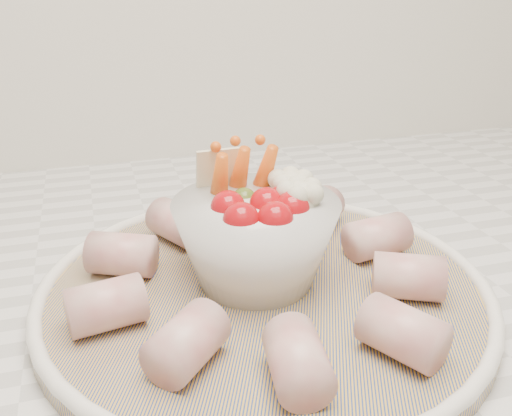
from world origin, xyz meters
name	(u,v)px	position (x,y,z in m)	size (l,w,h in m)	color
serving_platter	(264,289)	(0.08, 1.35, 0.93)	(0.49, 0.49, 0.02)	navy
veggie_bowl	(257,235)	(0.07, 1.36, 0.98)	(0.14, 0.14, 0.11)	silver
cured_meat_rolls	(263,265)	(0.08, 1.35, 0.95)	(0.30, 0.31, 0.04)	#B95455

